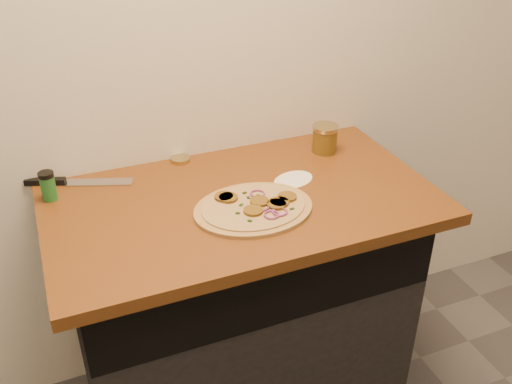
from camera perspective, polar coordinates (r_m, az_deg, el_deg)
name	(u,v)px	position (r m, az deg, el deg)	size (l,w,h in m)	color
cabinet	(240,305)	(2.07, -1.61, -11.22)	(1.10, 0.60, 0.86)	black
countertop	(241,202)	(1.78, -1.47, -0.99)	(1.20, 0.70, 0.04)	brown
pizza	(254,208)	(1.70, -0.18, -1.57)	(0.36, 0.36, 0.02)	tan
chefs_knife	(69,182)	(1.93, -18.18, 0.97)	(0.34, 0.15, 0.02)	#B7BAC1
mason_jar_lid	(181,159)	(1.99, -7.55, 3.26)	(0.07, 0.07, 0.01)	tan
salsa_jar	(325,138)	(2.04, 6.89, 5.34)	(0.09, 0.09, 0.10)	maroon
spice_shaker	(48,186)	(1.84, -20.08, 0.57)	(0.05, 0.05, 0.09)	#206529
flour_spill	(293,180)	(1.86, 3.75, 1.25)	(0.14, 0.14, 0.00)	white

